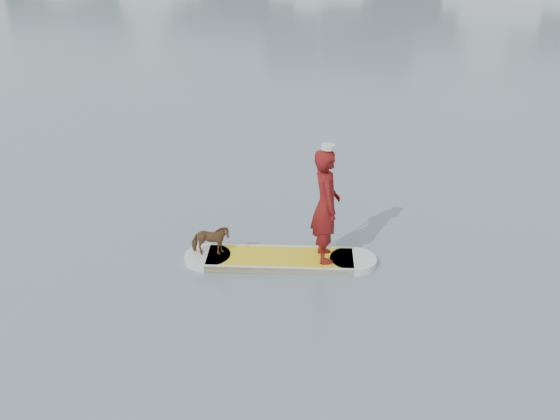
% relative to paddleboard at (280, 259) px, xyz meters
% --- Properties ---
extents(ground, '(140.00, 140.00, 0.00)m').
position_rel_paddleboard_xyz_m(ground, '(-0.08, -2.02, -0.06)').
color(ground, slate).
rests_on(ground, ground).
extents(paddleboard, '(3.22, 1.42, 0.12)m').
position_rel_paddleboard_xyz_m(paddleboard, '(0.00, 0.00, 0.00)').
color(paddleboard, yellow).
rests_on(paddleboard, ground).
extents(paddler, '(0.72, 0.84, 1.96)m').
position_rel_paddleboard_xyz_m(paddler, '(0.73, 0.19, 1.04)').
color(paddler, maroon).
rests_on(paddler, paddleboard).
extents(white_cap, '(0.22, 0.22, 0.07)m').
position_rel_paddleboard_xyz_m(white_cap, '(0.73, 0.19, 2.06)').
color(white_cap, silver).
rests_on(white_cap, paddler).
extents(dog, '(0.72, 0.51, 0.55)m').
position_rel_paddleboard_xyz_m(dog, '(-1.15, -0.29, 0.34)').
color(dog, '#58311E').
rests_on(dog, paddleboard).
extents(paddle, '(0.11, 0.30, 2.00)m').
position_rel_paddleboard_xyz_m(paddle, '(0.61, 0.46, 0.74)').
color(paddle, black).
rests_on(paddle, ground).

